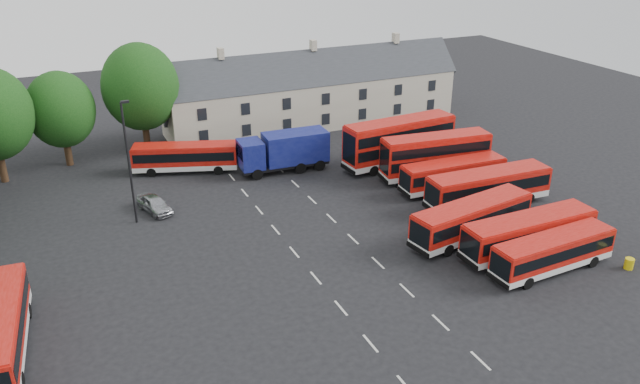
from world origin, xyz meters
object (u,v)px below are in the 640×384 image
(bus_dd_south, at_px, (435,154))
(box_truck, at_px, (285,150))
(bus_row_a, at_px, (553,250))
(silver_car, at_px, (155,204))
(grit_bin, at_px, (629,264))
(lamppost, at_px, (129,160))

(bus_dd_south, height_order, box_truck, bus_dd_south)
(bus_dd_south, bearing_deg, box_truck, 154.93)
(bus_row_a, relative_size, silver_car, 2.36)
(box_truck, bearing_deg, grit_bin, -57.51)
(bus_dd_south, relative_size, box_truck, 1.21)
(grit_bin, bearing_deg, box_truck, 119.60)
(bus_row_a, distance_m, grit_bin, 5.90)
(bus_row_a, xyz_separation_m, lamppost, (-25.68, 20.08, 3.86))
(bus_row_a, relative_size, lamppost, 0.95)
(bus_row_a, xyz_separation_m, silver_car, (-23.91, 21.50, -0.95))
(bus_dd_south, xyz_separation_m, grit_bin, (3.31, -19.94, -2.06))
(grit_bin, bearing_deg, bus_row_a, 158.58)
(bus_dd_south, bearing_deg, silver_car, 178.74)
(bus_dd_south, bearing_deg, grit_bin, -73.81)
(bus_dd_south, relative_size, lamppost, 1.04)
(box_truck, height_order, silver_car, box_truck)
(box_truck, distance_m, lamppost, 16.63)
(bus_row_a, bearing_deg, grit_bin, -23.95)
(bus_dd_south, distance_m, silver_car, 26.28)
(grit_bin, bearing_deg, bus_dd_south, 99.42)
(silver_car, bearing_deg, grit_bin, -56.63)
(grit_bin, relative_size, lamppost, 0.08)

